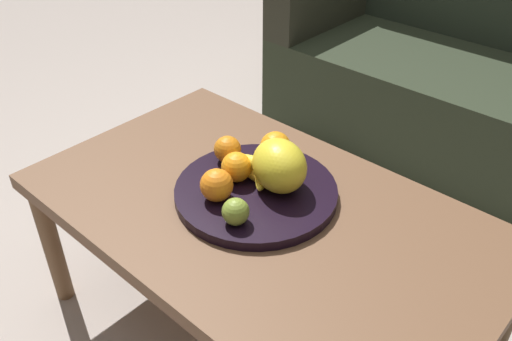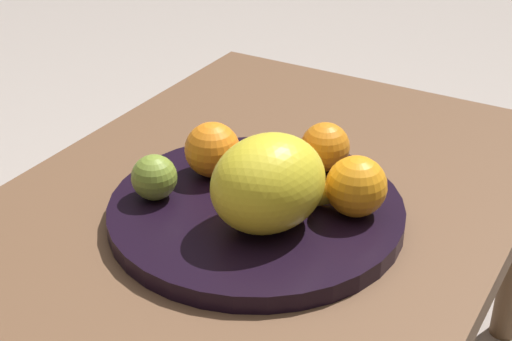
{
  "view_description": "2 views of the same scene",
  "coord_description": "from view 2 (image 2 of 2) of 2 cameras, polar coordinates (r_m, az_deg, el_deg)",
  "views": [
    {
      "loc": [
        0.66,
        -0.74,
        1.24
      ],
      "look_at": [
        -0.04,
        0.02,
        0.52
      ],
      "focal_mm": 37.88,
      "sensor_mm": 36.0,
      "label": 1
    },
    {
      "loc": [
        0.71,
        0.46,
        1.0
      ],
      "look_at": [
        -0.04,
        0.02,
        0.52
      ],
      "focal_mm": 53.89,
      "sensor_mm": 36.0,
      "label": 2
    }
  ],
  "objects": [
    {
      "name": "coffee_table",
      "position": [
        1.04,
        -2.26,
        -6.41
      ],
      "size": [
        1.13,
        0.67,
        0.44
      ],
      "color": "brown",
      "rests_on": "ground_plane"
    },
    {
      "name": "banana_bunch",
      "position": [
        0.99,
        1.81,
        -1.48
      ],
      "size": [
        0.15,
        0.14,
        0.06
      ],
      "color": "yellow",
      "rests_on": "fruit_bowl"
    },
    {
      "name": "orange_right",
      "position": [
        1.04,
        1.23,
        0.81
      ],
      "size": [
        0.07,
        0.07,
        0.07
      ],
      "primitive_type": "sphere",
      "color": "orange",
      "rests_on": "fruit_bowl"
    },
    {
      "name": "melon_large_front",
      "position": [
        0.93,
        0.78,
        -1.08
      ],
      "size": [
        0.19,
        0.17,
        0.12
      ],
      "primitive_type": "ellipsoid",
      "rotation": [
        0.0,
        0.0,
        -0.42
      ],
      "color": "yellow",
      "rests_on": "fruit_bowl"
    },
    {
      "name": "orange_front",
      "position": [
        1.08,
        5.16,
        1.76
      ],
      "size": [
        0.07,
        0.07,
        0.07
      ],
      "primitive_type": "sphere",
      "color": "orange",
      "rests_on": "fruit_bowl"
    },
    {
      "name": "apple_front",
      "position": [
        1.02,
        -7.56,
        -0.51
      ],
      "size": [
        0.06,
        0.06,
        0.06
      ],
      "primitive_type": "sphere",
      "color": "olive",
      "rests_on": "fruit_bowl"
    },
    {
      "name": "orange_back",
      "position": [
        0.98,
        7.45,
        -1.18
      ],
      "size": [
        0.08,
        0.08,
        0.08
      ],
      "primitive_type": "sphere",
      "color": "orange",
      "rests_on": "fruit_bowl"
    },
    {
      "name": "fruit_bowl",
      "position": [
        1.02,
        0.0,
        -3.07
      ],
      "size": [
        0.39,
        0.39,
        0.03
      ],
      "primitive_type": "cylinder",
      "color": "black",
      "rests_on": "coffee_table"
    },
    {
      "name": "orange_left",
      "position": [
        1.06,
        -3.26,
        1.55
      ],
      "size": [
        0.08,
        0.08,
        0.08
      ],
      "primitive_type": "sphere",
      "color": "orange",
      "rests_on": "fruit_bowl"
    }
  ]
}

